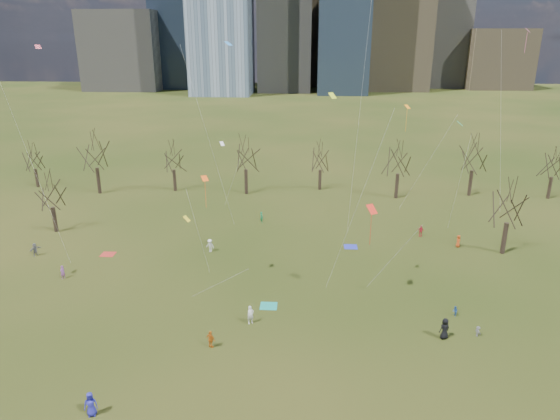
{
  "coord_description": "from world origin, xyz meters",
  "views": [
    {
      "loc": [
        2.64,
        -37.35,
        24.15
      ],
      "look_at": [
        0.0,
        12.0,
        7.0
      ],
      "focal_mm": 32.0,
      "sensor_mm": 36.0,
      "label": 1
    }
  ],
  "objects_px": {
    "blanket_navy": "(351,247)",
    "person_1": "(251,315)",
    "blanket_teal": "(269,306)",
    "blanket_crimson": "(108,254)",
    "person_4": "(211,339)",
    "person_0": "(91,404)"
  },
  "relations": [
    {
      "from": "person_1",
      "to": "person_0",
      "type": "bearing_deg",
      "value": -162.92
    },
    {
      "from": "blanket_crimson",
      "to": "person_4",
      "type": "bearing_deg",
      "value": -48.85
    },
    {
      "from": "blanket_navy",
      "to": "blanket_crimson",
      "type": "xyz_separation_m",
      "value": [
        -28.69,
        -3.78,
        0.0
      ]
    },
    {
      "from": "blanket_crimson",
      "to": "person_0",
      "type": "relative_size",
      "value": 0.89
    },
    {
      "from": "blanket_navy",
      "to": "person_1",
      "type": "xyz_separation_m",
      "value": [
        -10.29,
        -17.74,
        0.85
      ]
    },
    {
      "from": "blanket_crimson",
      "to": "person_1",
      "type": "relative_size",
      "value": 0.93
    },
    {
      "from": "person_1",
      "to": "person_4",
      "type": "relative_size",
      "value": 1.12
    },
    {
      "from": "blanket_teal",
      "to": "person_0",
      "type": "height_order",
      "value": "person_0"
    },
    {
      "from": "person_0",
      "to": "person_4",
      "type": "distance_m",
      "value": 10.48
    },
    {
      "from": "blanket_crimson",
      "to": "person_1",
      "type": "distance_m",
      "value": 23.11
    },
    {
      "from": "blanket_navy",
      "to": "person_1",
      "type": "relative_size",
      "value": 0.93
    },
    {
      "from": "blanket_teal",
      "to": "person_1",
      "type": "distance_m",
      "value": 3.47
    },
    {
      "from": "blanket_teal",
      "to": "person_0",
      "type": "xyz_separation_m",
      "value": [
        -10.83,
        -15.04,
        0.88
      ]
    },
    {
      "from": "person_0",
      "to": "person_1",
      "type": "relative_size",
      "value": 1.04
    },
    {
      "from": "blanket_teal",
      "to": "blanket_crimson",
      "type": "height_order",
      "value": "same"
    },
    {
      "from": "blanket_crimson",
      "to": "person_4",
      "type": "distance_m",
      "value": 23.63
    },
    {
      "from": "person_1",
      "to": "blanket_teal",
      "type": "bearing_deg",
      "value": 31.24
    },
    {
      "from": "blanket_navy",
      "to": "person_4",
      "type": "bearing_deg",
      "value": -121.37
    },
    {
      "from": "blanket_teal",
      "to": "blanket_navy",
      "type": "xyz_separation_m",
      "value": [
        8.92,
        14.67,
        0.0
      ]
    },
    {
      "from": "blanket_teal",
      "to": "person_4",
      "type": "height_order",
      "value": "person_4"
    },
    {
      "from": "blanket_teal",
      "to": "person_0",
      "type": "distance_m",
      "value": 18.56
    },
    {
      "from": "blanket_teal",
      "to": "blanket_crimson",
      "type": "xyz_separation_m",
      "value": [
        -19.77,
        10.88,
        0.0
      ]
    }
  ]
}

